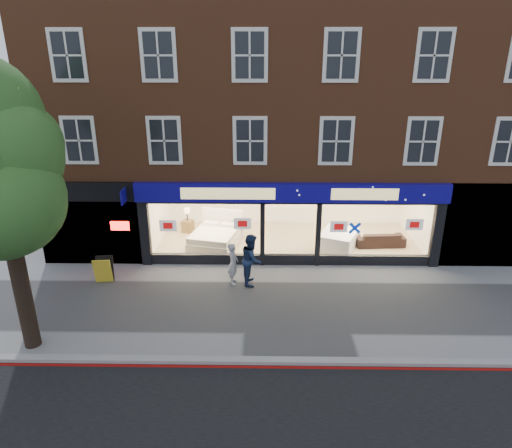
{
  "coord_description": "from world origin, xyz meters",
  "views": [
    {
      "loc": [
        -1.04,
        -12.89,
        7.78
      ],
      "look_at": [
        -1.28,
        2.5,
        1.88
      ],
      "focal_mm": 32.0,
      "sensor_mm": 36.0,
      "label": 1
    }
  ],
  "objects_px": {
    "display_bed": "(216,237)",
    "mattress_stack": "(338,239)",
    "sofa": "(380,239)",
    "a_board": "(104,270)",
    "pedestrian_blue": "(252,259)",
    "pedestrian_grey": "(233,263)"
  },
  "relations": [
    {
      "from": "mattress_stack",
      "to": "sofa",
      "type": "distance_m",
      "value": 1.78
    },
    {
      "from": "mattress_stack",
      "to": "display_bed",
      "type": "bearing_deg",
      "value": 177.72
    },
    {
      "from": "pedestrian_grey",
      "to": "pedestrian_blue",
      "type": "height_order",
      "value": "pedestrian_blue"
    },
    {
      "from": "a_board",
      "to": "pedestrian_blue",
      "type": "height_order",
      "value": "pedestrian_blue"
    },
    {
      "from": "pedestrian_grey",
      "to": "pedestrian_blue",
      "type": "relative_size",
      "value": 0.82
    },
    {
      "from": "pedestrian_blue",
      "to": "sofa",
      "type": "bearing_deg",
      "value": -57.94
    },
    {
      "from": "display_bed",
      "to": "mattress_stack",
      "type": "height_order",
      "value": "display_bed"
    },
    {
      "from": "display_bed",
      "to": "sofa",
      "type": "bearing_deg",
      "value": 13.61
    },
    {
      "from": "mattress_stack",
      "to": "pedestrian_grey",
      "type": "xyz_separation_m",
      "value": [
        -4.16,
        -3.0,
        0.32
      ]
    },
    {
      "from": "mattress_stack",
      "to": "pedestrian_blue",
      "type": "xyz_separation_m",
      "value": [
        -3.51,
        -2.98,
        0.49
      ]
    },
    {
      "from": "sofa",
      "to": "pedestrian_blue",
      "type": "bearing_deg",
      "value": 26.92
    },
    {
      "from": "display_bed",
      "to": "sofa",
      "type": "relative_size",
      "value": 1.27
    },
    {
      "from": "display_bed",
      "to": "a_board",
      "type": "height_order",
      "value": "display_bed"
    },
    {
      "from": "display_bed",
      "to": "pedestrian_grey",
      "type": "height_order",
      "value": "pedestrian_grey"
    },
    {
      "from": "sofa",
      "to": "a_board",
      "type": "relative_size",
      "value": 2.11
    },
    {
      "from": "mattress_stack",
      "to": "a_board",
      "type": "distance_m",
      "value": 9.26
    },
    {
      "from": "mattress_stack",
      "to": "sofa",
      "type": "relative_size",
      "value": 1.04
    },
    {
      "from": "mattress_stack",
      "to": "sofa",
      "type": "bearing_deg",
      "value": 6.96
    },
    {
      "from": "sofa",
      "to": "a_board",
      "type": "bearing_deg",
      "value": 12.69
    },
    {
      "from": "pedestrian_grey",
      "to": "mattress_stack",
      "type": "bearing_deg",
      "value": -54.45
    },
    {
      "from": "mattress_stack",
      "to": "pedestrian_blue",
      "type": "bearing_deg",
      "value": -139.68
    },
    {
      "from": "sofa",
      "to": "pedestrian_blue",
      "type": "xyz_separation_m",
      "value": [
        -5.28,
        -3.2,
        0.53
      ]
    }
  ]
}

